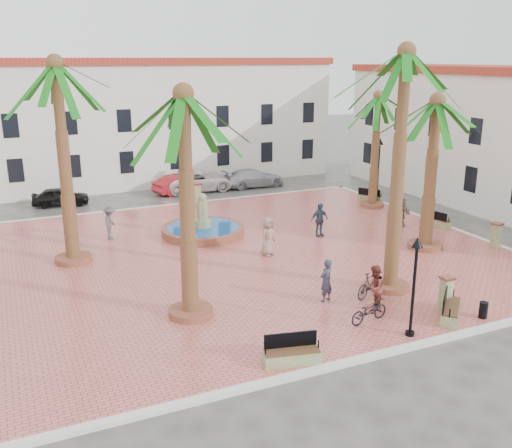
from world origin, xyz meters
The scene contains 35 objects.
ground centered at (0.00, 0.00, 0.00)m, with size 120.00×120.00×0.00m, color #56544F.
plaza centered at (0.00, 0.00, 0.07)m, with size 26.00×22.00×0.15m, color #D8655D.
kerb_n centered at (0.00, 11.00, 0.08)m, with size 26.30×0.30×0.16m, color silver.
kerb_s centered at (0.00, -11.00, 0.08)m, with size 26.30×0.30×0.16m, color silver.
kerb_e centered at (13.00, 0.00, 0.08)m, with size 0.30×22.30×0.16m, color silver.
building_north centered at (0.00, 19.99, 4.77)m, with size 30.40×7.40×9.50m.
building_east centered at (19.99, 2.00, 4.52)m, with size 7.40×26.40×9.00m.
fountain centered at (-0.48, 3.83, 0.47)m, with size 4.54×4.54×2.35m.
palm_nw centered at (-7.56, 2.31, 8.35)m, with size 5.65×5.65×9.57m.
palm_sw centered at (-4.26, -5.66, 7.45)m, with size 5.52×5.52×8.60m.
palm_s centered at (4.21, -6.67, 8.81)m, with size 5.29×5.29×9.99m.
palm_e centered at (9.16, -3.00, 6.66)m, with size 5.74×5.74×7.82m.
palm_ne centered at (11.65, 5.12, 6.46)m, with size 4.90×4.90×7.46m.
bench_s centered at (-2.42, -10.38, 0.42)m, with size 1.92×0.95×0.97m.
bench_se centered at (4.53, -9.91, 0.45)m, with size 1.87×1.82×1.05m.
bench_e centered at (12.38, -0.11, 0.41)m, with size 0.94×1.82×0.92m.
bench_ne centered at (12.39, 6.41, 0.40)m, with size 1.34×1.66×0.87m.
lamppost_s centered at (2.27, -10.40, 2.61)m, with size 0.39×0.39×3.63m.
lamppost_e centered at (12.40, 5.69, 3.11)m, with size 0.48×0.48×4.38m.
bollard_se centered at (4.94, -9.16, 0.83)m, with size 0.48×0.48×1.32m.
bollard_n centered at (1.25, 9.99, 0.94)m, with size 0.55×0.55×1.53m.
bollard_e centered at (12.40, -4.52, 0.85)m, with size 0.57×0.57×1.34m.
litter_bin centered at (5.67, -10.40, 0.46)m, with size 0.32×0.32×0.63m, color black.
cyclist_a centered at (1.07, -6.65, 1.03)m, with size 0.64×0.42×1.77m, color #2B2D41.
bicycle_a centered at (1.55, -8.93, 0.60)m, with size 0.60×1.71×0.90m, color black.
cyclist_b centered at (2.36, -8.07, 1.04)m, with size 0.87×0.68×1.79m, color maroon.
bicycle_b centered at (2.96, -7.02, 0.69)m, with size 0.51×1.81×1.09m, color black.
pedestrian_fountain_a centered at (1.32, -0.67, 1.11)m, with size 0.93×0.61×1.91m, color #997B66.
pedestrian_fountain_b centered at (5.21, 0.96, 1.08)m, with size 1.09×0.45×1.85m, color #394E65.
pedestrian_north centered at (-5.26, 5.12, 1.06)m, with size 1.17×0.67×1.81m, color #515055.
pedestrian_east centered at (10.52, 0.75, 0.99)m, with size 1.57×0.50×1.69m, color slate.
car_black centered at (-6.87, 14.29, 0.62)m, with size 1.47×3.64×1.24m, color black.
car_red centered at (1.55, 14.62, 0.67)m, with size 1.43×4.09×1.35m, color #AC1A23.
car_silver centered at (7.23, 14.29, 0.69)m, with size 1.93×4.74×1.37m, color #B5B5BE.
car_white centered at (2.89, 14.68, 0.76)m, with size 2.52×5.46×1.52m, color white.
Camera 1 is at (-10.14, -24.73, 9.58)m, focal length 40.00 mm.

